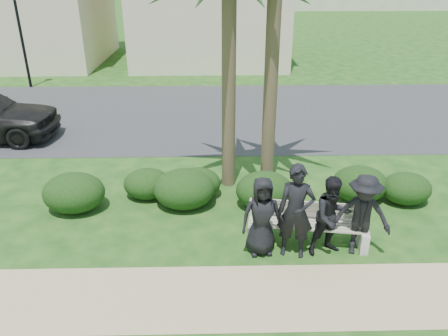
{
  "coord_description": "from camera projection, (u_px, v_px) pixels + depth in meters",
  "views": [
    {
      "loc": [
        -0.8,
        -7.44,
        5.01
      ],
      "look_at": [
        -0.6,
        1.0,
        1.05
      ],
      "focal_mm": 35.0,
      "sensor_mm": 36.0,
      "label": 1
    }
  ],
  "objects": [
    {
      "name": "footpath",
      "position": [
        264.0,
        296.0,
        7.25
      ],
      "size": [
        30.0,
        1.6,
        0.01
      ],
      "primitive_type": "cube",
      "color": "tan",
      "rests_on": "ground"
    },
    {
      "name": "hedge_e",
      "position": [
        360.0,
        183.0,
        10.07
      ],
      "size": [
        1.28,
        1.05,
        0.83
      ],
      "primitive_type": "ellipsoid",
      "color": "black",
      "rests_on": "ground"
    },
    {
      "name": "hedge_d",
      "position": [
        265.0,
        189.0,
        9.77
      ],
      "size": [
        1.29,
        1.07,
        0.84
      ],
      "primitive_type": "ellipsoid",
      "color": "black",
      "rests_on": "ground"
    },
    {
      "name": "hedge_f",
      "position": [
        406.0,
        188.0,
        9.97
      ],
      "size": [
        1.13,
        0.93,
        0.74
      ],
      "primitive_type": "ellipsoid",
      "color": "black",
      "rests_on": "ground"
    },
    {
      "name": "ground",
      "position": [
        255.0,
        235.0,
        8.88
      ],
      "size": [
        160.0,
        160.0,
        0.0
      ],
      "primitive_type": "plane",
      "color": "#134012",
      "rests_on": "ground"
    },
    {
      "name": "hedge_b",
      "position": [
        147.0,
        183.0,
        10.2
      ],
      "size": [
        1.1,
        0.91,
        0.72
      ],
      "primitive_type": "ellipsoid",
      "color": "black",
      "rests_on": "ground"
    },
    {
      "name": "park_bench",
      "position": [
        307.0,
        227.0,
        8.48
      ],
      "size": [
        2.36,
        0.85,
        0.8
      ],
      "rotation": [
        0.0,
        0.0,
        -0.15
      ],
      "color": "gray",
      "rests_on": "ground"
    },
    {
      "name": "asphalt_street",
      "position": [
        236.0,
        113.0,
        16.12
      ],
      "size": [
        160.0,
        8.0,
        0.01
      ],
      "primitive_type": "cube",
      "color": "#2D2D30",
      "rests_on": "ground"
    },
    {
      "name": "man_c",
      "position": [
        332.0,
        216.0,
        8.04
      ],
      "size": [
        0.9,
        0.78,
        1.58
      ],
      "primitive_type": "imported",
      "rotation": [
        0.0,
        0.0,
        0.26
      ],
      "color": "black",
      "rests_on": "ground"
    },
    {
      "name": "hedge_c",
      "position": [
        184.0,
        188.0,
        9.78
      ],
      "size": [
        1.38,
        1.14,
        0.9
      ],
      "primitive_type": "ellipsoid",
      "color": "black",
      "rests_on": "ground"
    },
    {
      "name": "man_a",
      "position": [
        262.0,
        216.0,
        8.05
      ],
      "size": [
        0.81,
        0.58,
        1.56
      ],
      "primitive_type": "imported",
      "rotation": [
        0.0,
        0.0,
        0.11
      ],
      "color": "black",
      "rests_on": "ground"
    },
    {
      "name": "man_d",
      "position": [
        362.0,
        216.0,
        8.0
      ],
      "size": [
        1.18,
        0.89,
        1.63
      ],
      "primitive_type": "imported",
      "rotation": [
        0.0,
        0.0,
        -0.3
      ],
      "color": "black",
      "rests_on": "ground"
    },
    {
      "name": "hedge_extra",
      "position": [
        197.0,
        182.0,
        10.23
      ],
      "size": [
        1.1,
        0.91,
        0.72
      ],
      "primitive_type": "ellipsoid",
      "color": "black",
      "rests_on": "ground"
    },
    {
      "name": "man_b",
      "position": [
        296.0,
        212.0,
        7.92
      ],
      "size": [
        0.75,
        0.58,
        1.84
      ],
      "primitive_type": "imported",
      "rotation": [
        0.0,
        0.0,
        -0.22
      ],
      "color": "black",
      "rests_on": "ground"
    },
    {
      "name": "street_lamp",
      "position": [
        18.0,
        18.0,
        18.29
      ],
      "size": [
        0.36,
        0.36,
        4.29
      ],
      "color": "black",
      "rests_on": "ground"
    },
    {
      "name": "hedge_a",
      "position": [
        74.0,
        192.0,
        9.63
      ],
      "size": [
        1.36,
        1.12,
        0.89
      ],
      "primitive_type": "ellipsoid",
      "color": "black",
      "rests_on": "ground"
    }
  ]
}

